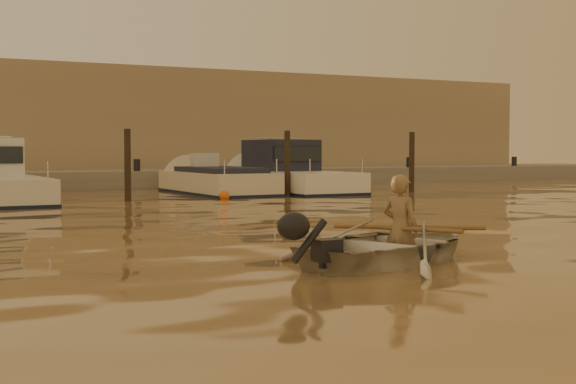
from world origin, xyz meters
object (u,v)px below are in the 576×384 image
dinghy (396,245)px  moored_boat_4 (289,173)px  waterfront_building (40,126)px  person (400,229)px  moored_boat_3 (217,187)px

dinghy → moored_boat_4: bearing=-44.8°
waterfront_building → dinghy: bearing=-91.2°
person → moored_boat_4: bearing=-44.6°
moored_boat_4 → person: bearing=-113.1°
dinghy → moored_boat_4: 16.70m
moored_boat_4 → dinghy: bearing=-113.3°
moored_boat_3 → waterfront_building: waterfront_building is taller
moored_boat_3 → moored_boat_4: moored_boat_4 is taller
dinghy → waterfront_building: 26.42m
dinghy → moored_boat_4: (6.61, 15.32, 0.42)m
moored_boat_3 → person: bearing=-104.2°
person → waterfront_building: size_ratio=0.03×
waterfront_building → person: bearing=-91.0°
dinghy → moored_boat_3: (3.97, 15.32, 0.02)m
person → waterfront_building: waterfront_building is taller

